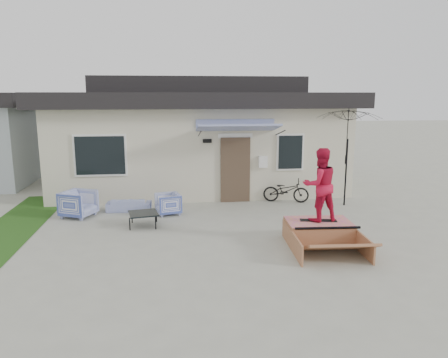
{
  "coord_description": "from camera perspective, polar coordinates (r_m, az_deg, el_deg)",
  "views": [
    {
      "loc": [
        -1.03,
        -8.82,
        3.44
      ],
      "look_at": [
        0.3,
        1.8,
        1.3
      ],
      "focal_mm": 34.02,
      "sensor_mm": 36.0,
      "label": 1
    }
  ],
  "objects": [
    {
      "name": "grass_strip",
      "position": [
        12.09,
        -27.14,
        -6.49
      ],
      "size": [
        1.4,
        8.0,
        0.01
      ],
      "primitive_type": "cube",
      "color": "#1D4514",
      "rests_on": "ground"
    },
    {
      "name": "armchair_left",
      "position": [
        12.76,
        -18.97,
        -3.0
      ],
      "size": [
        1.04,
        1.07,
        0.84
      ],
      "primitive_type": "imported",
      "rotation": [
        0.0,
        0.0,
        1.14
      ],
      "color": "#3246A3",
      "rests_on": "ground"
    },
    {
      "name": "coffee_table",
      "position": [
        11.51,
        -10.77,
        -5.35
      ],
      "size": [
        0.86,
        0.86,
        0.36
      ],
      "primitive_type": "cube",
      "rotation": [
        0.0,
        0.0,
        0.19
      ],
      "color": "black",
      "rests_on": "ground"
    },
    {
      "name": "house",
      "position": [
        16.91,
        -3.64,
        6.2
      ],
      "size": [
        10.8,
        8.49,
        4.1
      ],
      "color": "beige",
      "rests_on": "ground"
    },
    {
      "name": "ground",
      "position": [
        9.52,
        -0.45,
        -9.87
      ],
      "size": [
        90.0,
        90.0,
        0.0
      ],
      "primitive_type": "plane",
      "color": "#989989",
      "rests_on": "ground"
    },
    {
      "name": "bicycle",
      "position": [
        13.86,
        8.34,
        -1.19
      ],
      "size": [
        1.55,
        0.9,
        0.94
      ],
      "primitive_type": "imported",
      "rotation": [
        0.0,
        0.0,
        1.29
      ],
      "color": "black",
      "rests_on": "ground"
    },
    {
      "name": "skate_ramp",
      "position": [
        10.36,
        12.57,
        -6.92
      ],
      "size": [
        1.61,
        2.08,
        0.5
      ],
      "primitive_type": null,
      "rotation": [
        0.0,
        0.0,
        -0.06
      ],
      "color": "#945D3C",
      "rests_on": "ground"
    },
    {
      "name": "skateboard",
      "position": [
        10.32,
        12.56,
        -5.39
      ],
      "size": [
        0.88,
        0.38,
        0.05
      ],
      "primitive_type": "cube",
      "rotation": [
        0.0,
        0.0,
        -0.19
      ],
      "color": "black",
      "rests_on": "skate_ramp"
    },
    {
      "name": "skater",
      "position": [
        10.11,
        12.77,
        -0.57
      ],
      "size": [
        0.92,
        0.76,
        1.72
      ],
      "primitive_type": "imported",
      "rotation": [
        0.0,
        0.0,
        3.28
      ],
      "color": "red",
      "rests_on": "skateboard"
    },
    {
      "name": "loveseat",
      "position": [
        13.05,
        -12.65,
        -3.1
      ],
      "size": [
        1.33,
        0.46,
        0.51
      ],
      "primitive_type": "imported",
      "rotation": [
        0.0,
        0.0,
        3.08
      ],
      "color": "#3246A3",
      "rests_on": "ground"
    },
    {
      "name": "armchair_right",
      "position": [
        12.46,
        -7.54,
        -3.19
      ],
      "size": [
        0.76,
        0.79,
        0.68
      ],
      "primitive_type": "imported",
      "rotation": [
        0.0,
        0.0,
        -1.33
      ],
      "color": "#3246A3",
      "rests_on": "ground"
    },
    {
      "name": "patio_umbrella",
      "position": [
        13.65,
        16.22,
        3.74
      ],
      "size": [
        1.98,
        1.83,
        2.2
      ],
      "color": "black",
      "rests_on": "ground"
    }
  ]
}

